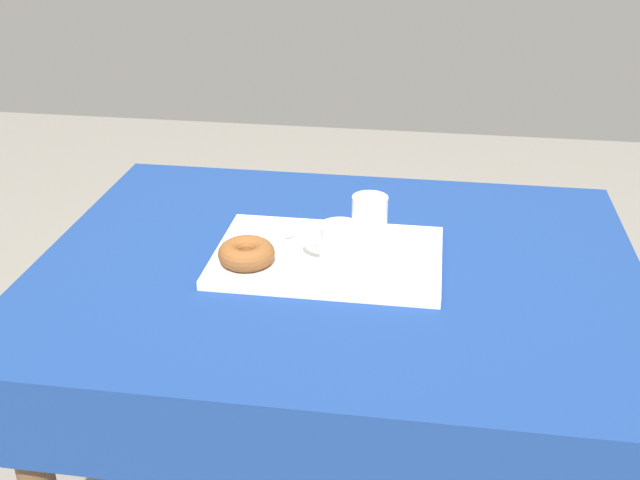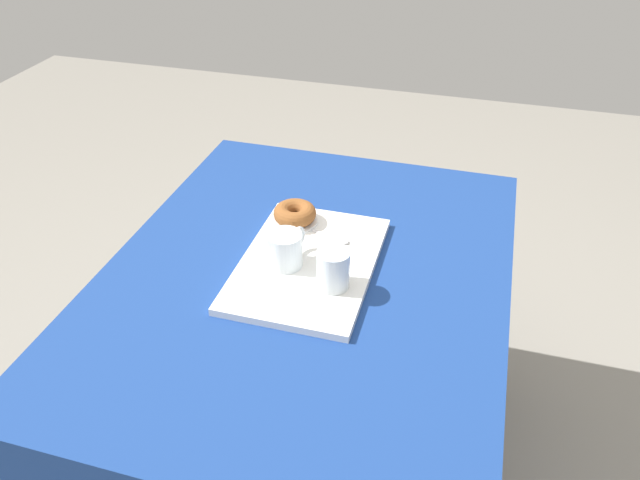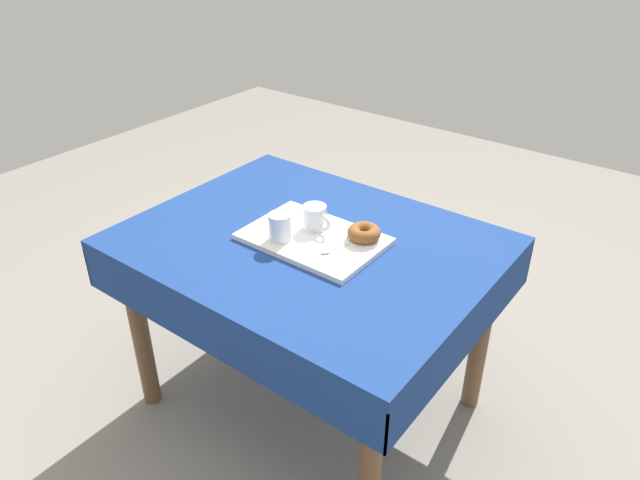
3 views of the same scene
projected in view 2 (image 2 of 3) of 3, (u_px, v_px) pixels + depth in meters
The scene contains 8 objects.
ground_plane at pixel (309, 465), 1.83m from camera, with size 6.00×6.00×0.00m, color gray.
dining_table at pixel (306, 305), 1.47m from camera, with size 1.17×0.91×0.72m.
serving_tray at pixel (307, 263), 1.43m from camera, with size 0.44×0.30×0.02m, color white.
tea_mug_left at pixel (286, 250), 1.39m from camera, with size 0.12×0.08×0.08m.
water_glass_near at pixel (333, 271), 1.32m from camera, with size 0.07×0.07×0.09m.
donut_plate_left at pixel (295, 221), 1.55m from camera, with size 0.11×0.11×0.01m, color white.
sugar_donut_left at pixel (295, 213), 1.53m from camera, with size 0.11×0.11×0.04m, color brown.
teaspoon_near at pixel (337, 239), 1.48m from camera, with size 0.05×0.12×0.01m.
Camera 2 is at (1.07, 0.34, 1.59)m, focal length 34.77 mm.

